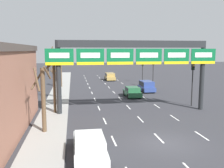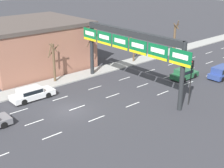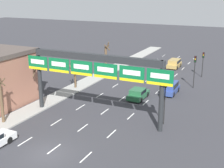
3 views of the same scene
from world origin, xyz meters
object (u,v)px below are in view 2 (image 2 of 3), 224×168
sign_gantry (130,44)px  tree_bare_furthest (133,48)px  suv_blue (222,72)px  tree_bare_closest (93,50)px  tree_bare_second (175,36)px  car_green (184,73)px  traffic_light_near_gantry (191,74)px  car_white (32,93)px  tree_bare_third (54,61)px

sign_gantry → tree_bare_furthest: sign_gantry is taller
sign_gantry → tree_bare_furthest: size_ratio=4.34×
suv_blue → tree_bare_closest: bearing=-138.4°
tree_bare_second → car_green: bearing=-46.5°
traffic_light_near_gantry → tree_bare_closest: bearing=-175.6°
sign_gantry → tree_bare_furthest: bearing=133.4°
car_white → tree_bare_closest: bearing=104.2°
traffic_light_near_gantry → tree_bare_closest: size_ratio=0.77×
sign_gantry → car_white: size_ratio=3.51×
car_green → traffic_light_near_gantry: bearing=-50.0°
car_white → tree_bare_second: 29.13m
traffic_light_near_gantry → tree_bare_furthest: size_ratio=1.26×
traffic_light_near_gantry → tree_bare_furthest: bearing=156.3°
car_white → car_green: 19.73m
suv_blue → tree_bare_closest: tree_bare_closest is taller
car_white → tree_bare_third: size_ratio=0.97×
suv_blue → tree_bare_third: size_ratio=0.81×
car_white → tree_bare_second: tree_bare_second is taller
suv_blue → tree_bare_closest: size_ratio=0.62×
suv_blue → car_white: bearing=-114.5°
traffic_light_near_gantry → tree_bare_second: tree_bare_second is taller
car_white → traffic_light_near_gantry: (12.41, 12.03, 2.80)m
tree_bare_closest → tree_bare_third: 6.01m
tree_bare_second → tree_bare_third: bearing=-90.5°
car_white → suv_blue: (10.21, 22.38, 0.17)m
traffic_light_near_gantry → tree_bare_furthest: (-15.28, 6.70, -1.31)m
suv_blue → tree_bare_furthest: (-13.08, -3.64, 1.32)m
tree_bare_third → suv_blue: bearing=52.7°
sign_gantry → suv_blue: 14.02m
suv_blue → tree_bare_second: bearing=153.5°
suv_blue → tree_bare_furthest: 13.65m
suv_blue → traffic_light_near_gantry: traffic_light_near_gantry is taller
tree_bare_furthest → suv_blue: bearing=15.6°
car_green → traffic_light_near_gantry: 8.81m
tree_bare_second → tree_bare_third: size_ratio=1.03×
tree_bare_third → traffic_light_near_gantry: bearing=24.7°
car_white → suv_blue: bearing=65.5°
suv_blue → tree_bare_furthest: tree_bare_furthest is taller
tree_bare_second → tree_bare_furthest: (0.02, -10.18, -0.45)m
suv_blue → car_green: bearing=-128.7°
car_green → tree_bare_furthest: tree_bare_furthest is taller
suv_blue → tree_bare_closest: 17.51m
sign_gantry → car_green: (1.88, 8.20, -4.99)m
sign_gantry → tree_bare_third: 10.26m
tree_bare_third → tree_bare_furthest: bearing=89.0°
tree_bare_closest → tree_bare_second: (-0.14, 18.04, -0.68)m
car_white → traffic_light_near_gantry: size_ratio=0.98×
car_green → traffic_light_near_gantry: traffic_light_near_gantry is taller
car_white → suv_blue: suv_blue is taller
sign_gantry → tree_bare_furthest: 12.22m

